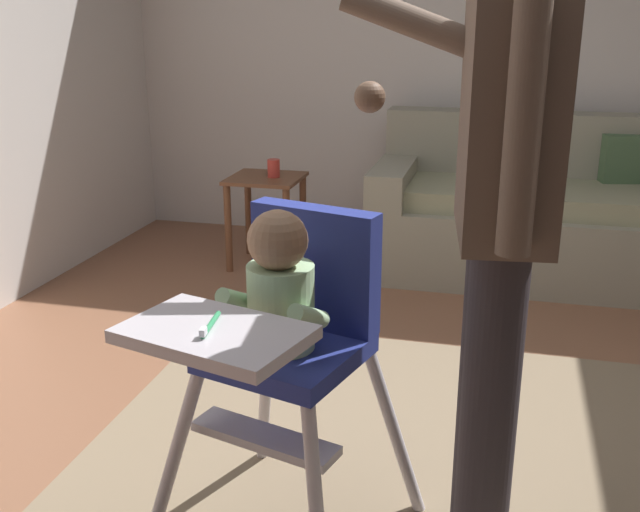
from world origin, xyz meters
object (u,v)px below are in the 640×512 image
object	(u,v)px
couch	(529,214)
sippy_cup	(274,168)
adult_standing	(499,212)
side_table	(266,201)
high_chair	(285,319)

from	to	relation	value
couch	sippy_cup	xyz separation A→B (m)	(-1.41, -0.25, 0.24)
adult_standing	couch	bearing A→B (deg)	-100.28
adult_standing	sippy_cup	world-z (taller)	adult_standing
couch	adult_standing	bearing A→B (deg)	-3.76
couch	adult_standing	size ratio (longest dim) A/B	1.01
couch	sippy_cup	bearing A→B (deg)	-79.86
side_table	sippy_cup	size ratio (longest dim) A/B	5.20
adult_standing	sippy_cup	bearing A→B (deg)	-66.79
side_table	couch	bearing A→B (deg)	9.81
high_chair	adult_standing	size ratio (longest dim) A/B	0.57
adult_standing	sippy_cup	distance (m)	2.54
couch	sippy_cup	size ratio (longest dim) A/B	16.90
couch	sippy_cup	distance (m)	1.45
couch	high_chair	world-z (taller)	high_chair
high_chair	adult_standing	bearing A→B (deg)	112.14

